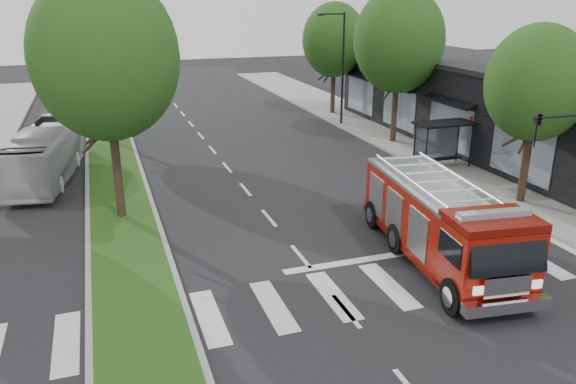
% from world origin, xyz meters
% --- Properties ---
extents(ground, '(140.00, 140.00, 0.00)m').
position_xyz_m(ground, '(0.00, 0.00, 0.00)').
color(ground, black).
rests_on(ground, ground).
extents(sidewalk_right, '(5.00, 80.00, 0.15)m').
position_xyz_m(sidewalk_right, '(12.50, 10.00, 0.07)').
color(sidewalk_right, gray).
rests_on(sidewalk_right, ground).
extents(median, '(3.00, 50.00, 0.15)m').
position_xyz_m(median, '(-6.00, 18.00, 0.08)').
color(median, gray).
rests_on(median, ground).
extents(storefront_row, '(8.00, 30.00, 5.00)m').
position_xyz_m(storefront_row, '(17.00, 10.00, 2.50)').
color(storefront_row, black).
rests_on(storefront_row, ground).
extents(bus_shelter, '(3.20, 1.60, 2.61)m').
position_xyz_m(bus_shelter, '(11.20, 8.15, 2.04)').
color(bus_shelter, black).
rests_on(bus_shelter, ground).
extents(tree_right_near, '(4.40, 4.40, 8.05)m').
position_xyz_m(tree_right_near, '(11.50, 2.00, 5.51)').
color(tree_right_near, black).
rests_on(tree_right_near, ground).
extents(tree_right_mid, '(5.60, 5.60, 9.72)m').
position_xyz_m(tree_right_mid, '(11.50, 14.00, 6.49)').
color(tree_right_mid, black).
rests_on(tree_right_mid, ground).
extents(tree_right_far, '(5.00, 5.00, 8.73)m').
position_xyz_m(tree_right_far, '(11.50, 24.00, 5.84)').
color(tree_right_far, black).
rests_on(tree_right_far, ground).
extents(tree_median_near, '(5.80, 5.80, 10.16)m').
position_xyz_m(tree_median_near, '(-6.00, 6.00, 6.81)').
color(tree_median_near, black).
rests_on(tree_median_near, ground).
extents(tree_median_far, '(5.60, 5.60, 9.72)m').
position_xyz_m(tree_median_far, '(-6.00, 20.00, 6.49)').
color(tree_median_far, black).
rests_on(tree_median_far, ground).
extents(streetlight_right_far, '(2.11, 0.20, 8.00)m').
position_xyz_m(streetlight_right_far, '(10.35, 20.00, 4.48)').
color(streetlight_right_far, black).
rests_on(streetlight_right_far, ground).
extents(fire_engine, '(3.73, 9.18, 3.09)m').
position_xyz_m(fire_engine, '(4.58, -1.86, 1.48)').
color(fire_engine, '#570A04').
rests_on(fire_engine, ground).
extents(city_bus, '(3.79, 10.02, 2.73)m').
position_xyz_m(city_bus, '(-9.23, 13.14, 1.36)').
color(city_bus, '#B3B4B8').
rests_on(city_bus, ground).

